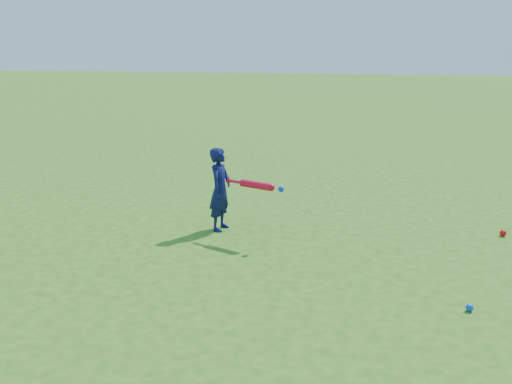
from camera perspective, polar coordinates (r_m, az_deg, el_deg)
ground at (r=6.36m, az=-6.15°, el=-4.71°), size 80.00×80.00×0.00m
child at (r=6.54m, az=-3.60°, el=0.27°), size 0.27×0.38×0.96m
ground_ball_red at (r=6.99m, az=23.47°, el=-3.78°), size 0.07×0.07×0.07m
ground_ball_blue at (r=4.98m, az=20.57°, el=-10.79°), size 0.06×0.06×0.06m
bat_swing at (r=6.14m, az=0.26°, el=0.66°), size 0.69×0.32×0.08m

